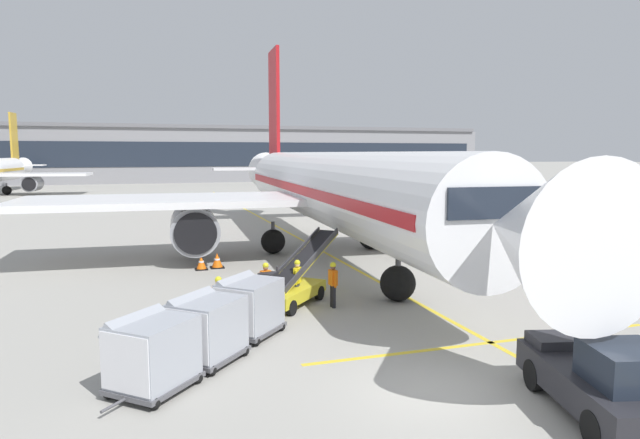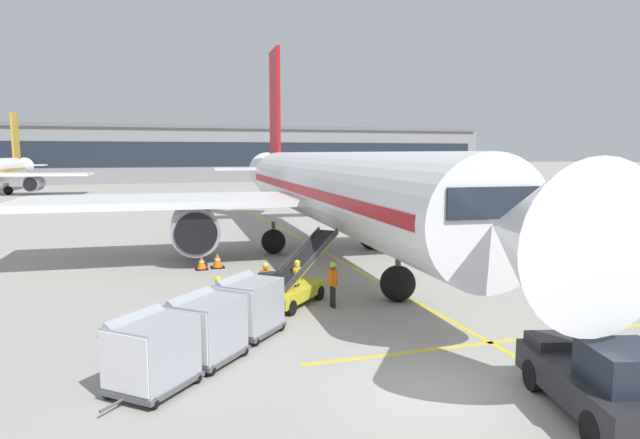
# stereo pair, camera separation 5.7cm
# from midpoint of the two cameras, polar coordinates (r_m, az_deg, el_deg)

# --- Properties ---
(ground_plane) EXTENTS (600.00, 600.00, 0.00)m
(ground_plane) POSITION_cam_midpoint_polar(r_m,az_deg,el_deg) (14.44, 11.03, -17.02)
(ground_plane) COLOR #9E9B93
(parked_airplane) EXTENTS (33.30, 43.56, 14.58)m
(parked_airplane) POSITION_cam_midpoint_polar(r_m,az_deg,el_deg) (31.85, 0.80, 3.15)
(parked_airplane) COLOR white
(parked_airplane) RESTS_ON ground
(belt_loader) EXTENTS (4.63, 4.87, 2.56)m
(belt_loader) POSITION_cam_midpoint_polar(r_m,az_deg,el_deg) (21.73, -2.85, -6.50)
(belt_loader) COLOR gold
(belt_loader) RESTS_ON ground
(baggage_cart_lead) EXTENTS (2.53, 2.56, 1.91)m
(baggage_cart_lead) POSITION_cam_midpoint_polar(r_m,az_deg,el_deg) (18.07, -7.29, -8.66)
(baggage_cart_lead) COLOR #515156
(baggage_cart_lead) RESTS_ON ground
(baggage_cart_second) EXTENTS (2.53, 2.56, 1.91)m
(baggage_cart_second) POSITION_cam_midpoint_polar(r_m,az_deg,el_deg) (16.08, -11.58, -10.72)
(baggage_cart_second) COLOR #515156
(baggage_cart_second) RESTS_ON ground
(baggage_cart_third) EXTENTS (2.53, 2.56, 1.91)m
(baggage_cart_third) POSITION_cam_midpoint_polar(r_m,az_deg,el_deg) (14.53, -16.86, -12.81)
(baggage_cart_third) COLOR #515156
(baggage_cart_third) RESTS_ON ground
(pushback_tug) EXTENTS (3.11, 4.78, 1.83)m
(pushback_tug) POSITION_cam_midpoint_polar(r_m,az_deg,el_deg) (14.22, 27.25, -14.47)
(pushback_tug) COLOR #232328
(pushback_tug) RESTS_ON ground
(ground_crew_by_loader) EXTENTS (0.28, 0.57, 1.74)m
(ground_crew_by_loader) POSITION_cam_midpoint_polar(r_m,az_deg,el_deg) (21.08, 1.40, -6.37)
(ground_crew_by_loader) COLOR black
(ground_crew_by_loader) RESTS_ON ground
(ground_crew_by_carts) EXTENTS (0.39, 0.51, 1.74)m
(ground_crew_by_carts) POSITION_cam_midpoint_polar(r_m,az_deg,el_deg) (21.51, -2.27, -6.11)
(ground_crew_by_carts) COLOR #333847
(ground_crew_by_carts) RESTS_ON ground
(ground_crew_marshaller) EXTENTS (0.57, 0.29, 1.74)m
(ground_crew_marshaller) POSITION_cam_midpoint_polar(r_m,az_deg,el_deg) (19.01, -10.29, -7.95)
(ground_crew_marshaller) COLOR #333847
(ground_crew_marshaller) RESTS_ON ground
(ground_crew_wingwalker) EXTENTS (0.56, 0.31, 1.74)m
(ground_crew_wingwalker) POSITION_cam_midpoint_polar(r_m,az_deg,el_deg) (21.06, -5.52, -6.41)
(ground_crew_wingwalker) COLOR #333847
(ground_crew_wingwalker) RESTS_ON ground
(safety_cone_engine_keepout) EXTENTS (0.61, 0.61, 0.70)m
(safety_cone_engine_keepout) POSITION_cam_midpoint_polar(r_m,az_deg,el_deg) (28.56, -11.99, -4.37)
(safety_cone_engine_keepout) COLOR black
(safety_cone_engine_keepout) RESTS_ON ground
(safety_cone_wingtip) EXTENTS (0.68, 0.68, 0.76)m
(safety_cone_wingtip) POSITION_cam_midpoint_polar(r_m,az_deg,el_deg) (28.83, -10.41, -4.16)
(safety_cone_wingtip) COLOR black
(safety_cone_wingtip) RESTS_ON ground
(apron_guidance_line_lead_in) EXTENTS (0.20, 110.00, 0.01)m
(apron_guidance_line_lead_in) POSITION_cam_midpoint_polar(r_m,az_deg,el_deg) (31.61, 1.26, -3.76)
(apron_guidance_line_lead_in) COLOR yellow
(apron_guidance_line_lead_in) RESTS_ON ground
(apron_guidance_line_stop_bar) EXTENTS (12.00, 0.20, 0.01)m
(apron_guidance_line_stop_bar) POSITION_cam_midpoint_polar(r_m,az_deg,el_deg) (18.28, 16.98, -12.00)
(apron_guidance_line_stop_bar) COLOR yellow
(apron_guidance_line_stop_bar) RESTS_ON ground
(terminal_building) EXTENTS (144.88, 18.14, 11.31)m
(terminal_building) POSITION_cam_midpoint_polar(r_m,az_deg,el_deg) (120.00, -17.57, 6.41)
(terminal_building) COLOR gray
(terminal_building) RESTS_ON ground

